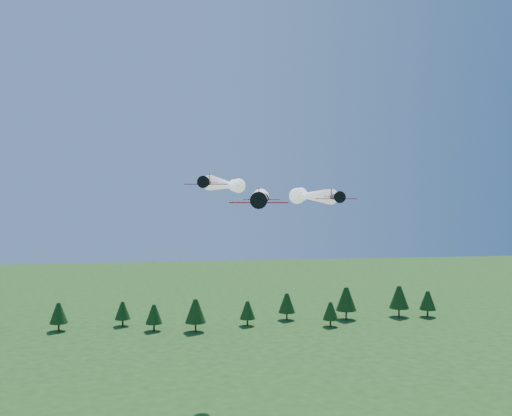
{
  "coord_description": "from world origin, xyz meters",
  "views": [
    {
      "loc": [
        -14.67,
        -90.2,
        47.36
      ],
      "look_at": [
        -1.45,
        0.0,
        44.79
      ],
      "focal_mm": 40.0,
      "sensor_mm": 36.0,
      "label": 1
    }
  ],
  "objects": [
    {
      "name": "plane_right",
      "position": [
        12.97,
        23.72,
        46.57
      ],
      "size": [
        8.5,
        47.05,
        3.7
      ],
      "rotation": [
        0.0,
        0.0,
        -0.08
      ],
      "color": "black",
      "rests_on": "ground"
    },
    {
      "name": "treeline",
      "position": [
        14.28,
        110.61,
        6.59
      ],
      "size": [
        165.13,
        19.84,
        11.97
      ],
      "color": "#382314",
      "rests_on": "ground"
    },
    {
      "name": "plane_slot",
      "position": [
        0.64,
        8.06,
        46.3
      ],
      "size": [
        6.42,
        6.99,
        2.26
      ],
      "rotation": [
        0.0,
        0.0,
        -0.03
      ],
      "color": "black",
      "rests_on": "ground"
    },
    {
      "name": "plane_lead",
      "position": [
        2.01,
        18.97,
        46.22
      ],
      "size": [
        13.41,
        52.7,
        3.7
      ],
      "rotation": [
        0.0,
        0.0,
        -0.16
      ],
      "color": "black",
      "rests_on": "ground"
    },
    {
      "name": "plane_left",
      "position": [
        -2.57,
        34.52,
        48.91
      ],
      "size": [
        16.49,
        60.22,
        3.7
      ],
      "rotation": [
        0.0,
        0.0,
        -0.2
      ],
      "color": "black",
      "rests_on": "ground"
    }
  ]
}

